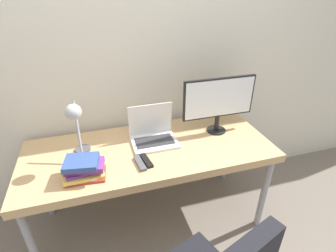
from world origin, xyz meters
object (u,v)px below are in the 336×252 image
(book_stack, at_px, (83,168))
(game_controller, at_px, (93,176))
(monitor, at_px, (219,100))
(desk_lamp, at_px, (75,120))
(laptop, at_px, (153,134))

(book_stack, relative_size, game_controller, 1.84)
(monitor, xyz_separation_m, desk_lamp, (-1.04, -0.12, 0.05))
(laptop, distance_m, book_stack, 0.58)
(monitor, distance_m, game_controller, 1.06)
(laptop, bearing_deg, game_controller, -145.60)
(desk_lamp, bearing_deg, laptop, 12.94)
(laptop, xyz_separation_m, monitor, (0.52, -0.00, 0.21))
(desk_lamp, xyz_separation_m, book_stack, (0.01, -0.16, -0.25))
(desk_lamp, relative_size, book_stack, 1.68)
(book_stack, xyz_separation_m, game_controller, (0.05, -0.04, -0.04))
(book_stack, bearing_deg, laptop, 28.65)
(desk_lamp, relative_size, game_controller, 3.09)
(monitor, relative_size, desk_lamp, 1.32)
(desk_lamp, height_order, book_stack, desk_lamp)
(monitor, bearing_deg, book_stack, -165.06)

